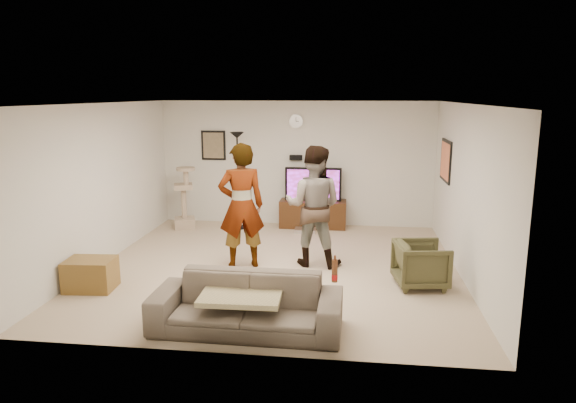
# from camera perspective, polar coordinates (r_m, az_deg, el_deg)

# --- Properties ---
(floor) EXTENTS (5.50, 5.50, 0.02)m
(floor) POSITION_cam_1_polar(r_m,az_deg,el_deg) (8.08, -1.25, -7.31)
(floor) COLOR #C2AB89
(floor) RESTS_ON ground
(ceiling) EXTENTS (5.50, 5.50, 0.02)m
(ceiling) POSITION_cam_1_polar(r_m,az_deg,el_deg) (7.64, -1.34, 10.85)
(ceiling) COLOR silver
(ceiling) RESTS_ON wall_back
(wall_back) EXTENTS (5.50, 0.04, 2.50)m
(wall_back) POSITION_cam_1_polar(r_m,az_deg,el_deg) (10.46, 0.90, 4.20)
(wall_back) COLOR silver
(wall_back) RESTS_ON floor
(wall_front) EXTENTS (5.50, 0.04, 2.50)m
(wall_front) POSITION_cam_1_polar(r_m,az_deg,el_deg) (5.13, -5.78, -4.00)
(wall_front) COLOR silver
(wall_front) RESTS_ON floor
(wall_left) EXTENTS (0.04, 5.50, 2.50)m
(wall_left) POSITION_cam_1_polar(r_m,az_deg,el_deg) (8.60, -19.75, 1.83)
(wall_left) COLOR silver
(wall_left) RESTS_ON floor
(wall_right) EXTENTS (0.04, 5.50, 2.50)m
(wall_right) POSITION_cam_1_polar(r_m,az_deg,el_deg) (7.85, 18.98, 0.98)
(wall_right) COLOR silver
(wall_right) RESTS_ON floor
(wall_clock) EXTENTS (0.26, 0.04, 0.26)m
(wall_clock) POSITION_cam_1_polar(r_m,az_deg,el_deg) (10.35, 0.90, 8.85)
(wall_clock) COLOR white
(wall_clock) RESTS_ON wall_back
(wall_speaker) EXTENTS (0.25, 0.10, 0.10)m
(wall_speaker) POSITION_cam_1_polar(r_m,az_deg,el_deg) (10.38, 0.87, 4.87)
(wall_speaker) COLOR black
(wall_speaker) RESTS_ON wall_back
(picture_back) EXTENTS (0.42, 0.03, 0.52)m
(picture_back) POSITION_cam_1_polar(r_m,az_deg,el_deg) (10.71, -8.23, 6.15)
(picture_back) COLOR #706149
(picture_back) RESTS_ON wall_back
(picture_right) EXTENTS (0.03, 0.78, 0.62)m
(picture_right) POSITION_cam_1_polar(r_m,az_deg,el_deg) (9.36, 17.01, 4.33)
(picture_right) COLOR #E8734A
(picture_right) RESTS_ON wall_right
(tv_stand) EXTENTS (1.32, 0.45, 0.55)m
(tv_stand) POSITION_cam_1_polar(r_m,az_deg,el_deg) (10.36, 2.76, -1.37)
(tv_stand) COLOR #341D0D
(tv_stand) RESTS_ON floor
(console_box) EXTENTS (0.40, 0.30, 0.07)m
(console_box) POSITION_cam_1_polar(r_m,az_deg,el_deg) (10.05, 1.90, -3.19)
(console_box) COLOR silver
(console_box) RESTS_ON floor
(tv) EXTENTS (1.12, 0.08, 0.66)m
(tv) POSITION_cam_1_polar(r_m,az_deg,el_deg) (10.24, 2.80, 1.93)
(tv) COLOR black
(tv) RESTS_ON tv_stand
(tv_screen) EXTENTS (1.03, 0.01, 0.58)m
(tv_screen) POSITION_cam_1_polar(r_m,az_deg,el_deg) (10.20, 2.78, 1.89)
(tv_screen) COLOR #B82AFD
(tv_screen) RESTS_ON tv
(floor_lamp) EXTENTS (0.32, 0.32, 1.91)m
(floor_lamp) POSITION_cam_1_polar(r_m,az_deg,el_deg) (10.20, -5.56, 2.27)
(floor_lamp) COLOR black
(floor_lamp) RESTS_ON floor
(cat_tree) EXTENTS (0.51, 0.51, 1.24)m
(cat_tree) POSITION_cam_1_polar(r_m,az_deg,el_deg) (10.44, -11.44, 0.44)
(cat_tree) COLOR tan
(cat_tree) RESTS_ON floor
(person_left) EXTENTS (0.82, 0.67, 1.93)m
(person_left) POSITION_cam_1_polar(r_m,az_deg,el_deg) (7.90, -5.17, -0.48)
(person_left) COLOR #A4A5AF
(person_left) RESTS_ON floor
(person_right) EXTENTS (0.99, 0.82, 1.87)m
(person_right) POSITION_cam_1_polar(r_m,az_deg,el_deg) (7.98, 2.82, -0.50)
(person_right) COLOR #3F6684
(person_right) RESTS_ON floor
(sofa) EXTENTS (2.15, 0.87, 0.62)m
(sofa) POSITION_cam_1_polar(r_m,az_deg,el_deg) (5.96, -4.58, -11.22)
(sofa) COLOR brown
(sofa) RESTS_ON floor
(throw_blanket) EXTENTS (0.92, 0.72, 0.06)m
(throw_blanket) POSITION_cam_1_polar(r_m,az_deg,el_deg) (5.93, -5.13, -10.21)
(throw_blanket) COLOR tan
(throw_blanket) RESTS_ON sofa
(beer_bottle) EXTENTS (0.06, 0.06, 0.25)m
(beer_bottle) POSITION_cam_1_polar(r_m,az_deg,el_deg) (5.69, 5.18, -7.64)
(beer_bottle) COLOR #5D2F17
(beer_bottle) RESTS_ON sofa
(armchair) EXTENTS (0.79, 0.78, 0.63)m
(armchair) POSITION_cam_1_polar(r_m,az_deg,el_deg) (7.45, 14.46, -6.74)
(armchair) COLOR #3D3C23
(armchair) RESTS_ON floor
(side_table) EXTENTS (0.68, 0.53, 0.43)m
(side_table) POSITION_cam_1_polar(r_m,az_deg,el_deg) (7.64, -20.96, -7.52)
(side_table) COLOR brown
(side_table) RESTS_ON floor
(toy_ball) EXTENTS (0.06, 0.06, 0.06)m
(toy_ball) POSITION_cam_1_polar(r_m,az_deg,el_deg) (7.71, -8.83, -8.11)
(toy_ball) COLOR #006185
(toy_ball) RESTS_ON floor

